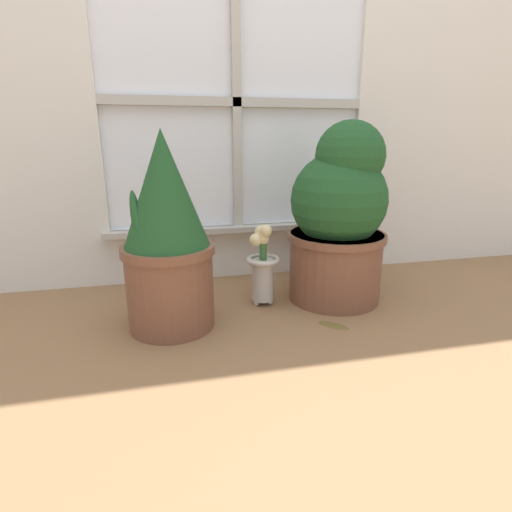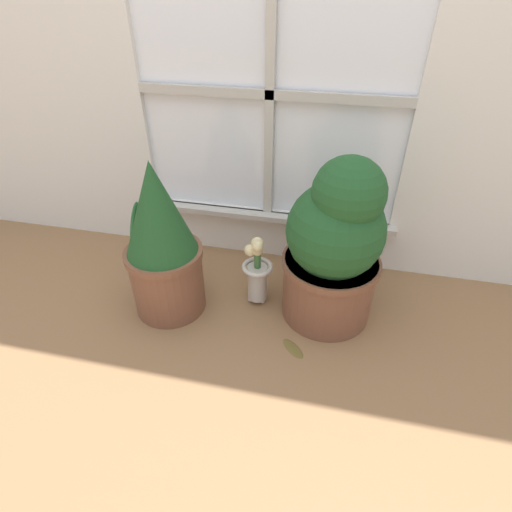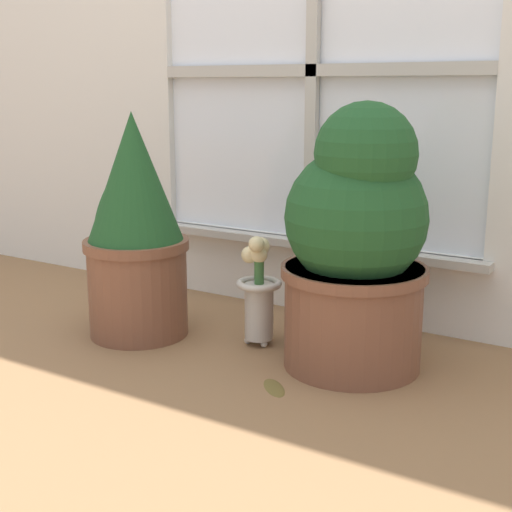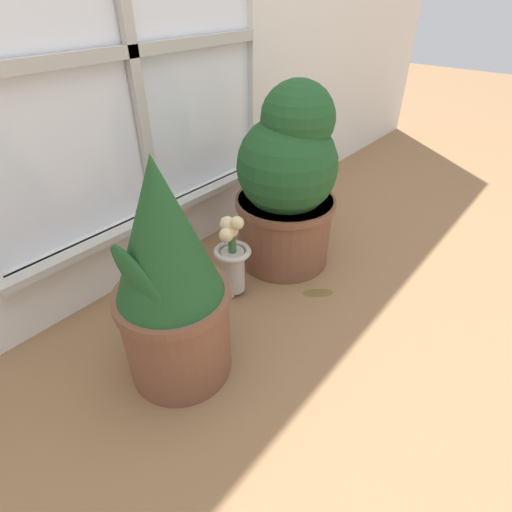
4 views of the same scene
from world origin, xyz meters
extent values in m
plane|color=olive|center=(0.00, 0.00, 0.00)|extent=(10.00, 10.00, 0.00)
cube|color=silver|center=(0.00, 0.65, 0.12)|extent=(1.08, 0.05, 0.23)
cube|color=white|center=(0.00, 0.66, 0.74)|extent=(1.08, 0.02, 1.02)
cube|color=#BCB7AD|center=(0.00, 0.63, 0.74)|extent=(0.04, 0.02, 1.02)
cube|color=#BCB7AD|center=(0.00, 0.63, 0.74)|extent=(1.08, 0.02, 0.04)
cube|color=#BCB7AD|center=(0.00, 0.60, 0.22)|extent=(1.14, 0.06, 0.02)
cylinder|color=brown|center=(-0.31, 0.18, 0.14)|extent=(0.28, 0.28, 0.28)
cylinder|color=brown|center=(-0.31, 0.18, 0.27)|extent=(0.30, 0.30, 0.03)
cylinder|color=#38281E|center=(-0.31, 0.18, 0.27)|extent=(0.26, 0.26, 0.01)
cone|color=#1E4C23|center=(-0.31, 0.18, 0.46)|extent=(0.27, 0.27, 0.35)
ellipsoid|color=#1E4C23|center=(-0.40, 0.16, 0.37)|extent=(0.06, 0.19, 0.20)
cylinder|color=brown|center=(0.31, 0.28, 0.13)|extent=(0.35, 0.35, 0.26)
cylinder|color=brown|center=(0.31, 0.28, 0.25)|extent=(0.37, 0.37, 0.03)
cylinder|color=#38281E|center=(0.31, 0.28, 0.26)|extent=(0.32, 0.32, 0.01)
sphere|color=#1E4C23|center=(0.31, 0.28, 0.39)|extent=(0.35, 0.35, 0.35)
sphere|color=#1E4C23|center=(0.34, 0.26, 0.54)|extent=(0.25, 0.25, 0.25)
ellipsoid|color=#1E4C23|center=(0.30, 0.38, 0.37)|extent=(0.19, 0.05, 0.20)
sphere|color=#BCB7AD|center=(0.03, 0.31, 0.01)|extent=(0.02, 0.02, 0.02)
sphere|color=#BCB7AD|center=(0.00, 0.27, 0.01)|extent=(0.02, 0.02, 0.02)
sphere|color=#BCB7AD|center=(0.05, 0.27, 0.01)|extent=(0.02, 0.02, 0.02)
cylinder|color=#BCB7AD|center=(0.03, 0.28, 0.10)|extent=(0.08, 0.08, 0.16)
torus|color=#BCB7AD|center=(0.03, 0.28, 0.17)|extent=(0.13, 0.13, 0.02)
cylinder|color=#386633|center=(0.03, 0.28, 0.22)|extent=(0.03, 0.03, 0.09)
sphere|color=beige|center=(0.03, 0.28, 0.26)|extent=(0.05, 0.05, 0.05)
sphere|color=beige|center=(0.02, 0.30, 0.28)|extent=(0.05, 0.05, 0.05)
sphere|color=beige|center=(0.00, 0.28, 0.25)|extent=(0.05, 0.05, 0.05)
sphere|color=beige|center=(0.03, 0.26, 0.29)|extent=(0.04, 0.04, 0.04)
ellipsoid|color=brown|center=(0.21, 0.05, 0.00)|extent=(0.11, 0.11, 0.01)
camera|label=1|loc=(-0.31, -1.08, 0.61)|focal=28.00mm
camera|label=2|loc=(0.30, -0.95, 1.13)|focal=28.00mm
camera|label=3|loc=(1.01, -1.31, 0.70)|focal=50.00mm
camera|label=4|loc=(-0.76, -0.47, 0.92)|focal=28.00mm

